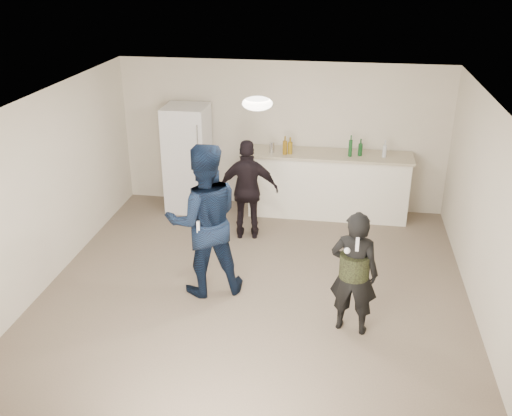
# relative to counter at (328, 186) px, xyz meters

# --- Properties ---
(floor) EXTENTS (6.00, 6.00, 0.00)m
(floor) POSITION_rel_counter_xyz_m (-0.82, -2.67, -0.53)
(floor) COLOR #6B5B4C
(floor) RESTS_ON ground
(ceiling) EXTENTS (6.00, 6.00, 0.00)m
(ceiling) POSITION_rel_counter_xyz_m (-0.82, -2.67, 1.98)
(ceiling) COLOR silver
(ceiling) RESTS_ON wall_back
(wall_back) EXTENTS (6.00, 0.00, 6.00)m
(wall_back) POSITION_rel_counter_xyz_m (-0.82, 0.33, 0.72)
(wall_back) COLOR beige
(wall_back) RESTS_ON floor
(wall_front) EXTENTS (6.00, 0.00, 6.00)m
(wall_front) POSITION_rel_counter_xyz_m (-0.82, -5.67, 0.72)
(wall_front) COLOR beige
(wall_front) RESTS_ON floor
(wall_left) EXTENTS (0.00, 6.00, 6.00)m
(wall_left) POSITION_rel_counter_xyz_m (-3.57, -2.67, 0.72)
(wall_left) COLOR beige
(wall_left) RESTS_ON floor
(wall_right) EXTENTS (0.00, 6.00, 6.00)m
(wall_right) POSITION_rel_counter_xyz_m (1.93, -2.67, 0.72)
(wall_right) COLOR beige
(wall_right) RESTS_ON floor
(counter) EXTENTS (2.60, 0.56, 1.05)m
(counter) POSITION_rel_counter_xyz_m (0.00, 0.00, 0.00)
(counter) COLOR white
(counter) RESTS_ON floor
(counter_top) EXTENTS (2.68, 0.64, 0.04)m
(counter_top) POSITION_rel_counter_xyz_m (0.00, 0.00, 0.55)
(counter_top) COLOR #C0B395
(counter_top) RESTS_ON counter
(fridge) EXTENTS (0.70, 0.70, 1.80)m
(fridge) POSITION_rel_counter_xyz_m (-2.36, -0.07, 0.38)
(fridge) COLOR white
(fridge) RESTS_ON floor
(fridge_handle) EXTENTS (0.02, 0.02, 0.60)m
(fridge_handle) POSITION_rel_counter_xyz_m (-2.08, -0.44, 0.78)
(fridge_handle) COLOR #B7B7BC
(fridge_handle) RESTS_ON fridge
(ceiling_dome) EXTENTS (0.36, 0.36, 0.16)m
(ceiling_dome) POSITION_rel_counter_xyz_m (-0.82, -2.37, 1.93)
(ceiling_dome) COLOR white
(ceiling_dome) RESTS_ON ceiling
(shaker) EXTENTS (0.08, 0.08, 0.17)m
(shaker) POSITION_rel_counter_xyz_m (-0.94, -0.09, 0.65)
(shaker) COLOR #BCBDC1
(shaker) RESTS_ON counter_top
(man) EXTENTS (1.18, 1.06, 2.01)m
(man) POSITION_rel_counter_xyz_m (-1.45, -2.63, 0.48)
(man) COLOR #102444
(man) RESTS_ON floor
(woman) EXTENTS (0.61, 0.46, 1.51)m
(woman) POSITION_rel_counter_xyz_m (0.42, -3.21, 0.23)
(woman) COLOR black
(woman) RESTS_ON floor
(camo_shorts) EXTENTS (0.34, 0.34, 0.28)m
(camo_shorts) POSITION_rel_counter_xyz_m (0.42, -3.21, 0.32)
(camo_shorts) COLOR #2C3618
(camo_shorts) RESTS_ON woman
(spectator) EXTENTS (0.96, 0.50, 1.57)m
(spectator) POSITION_rel_counter_xyz_m (-1.17, -1.01, 0.26)
(spectator) COLOR black
(spectator) RESTS_ON floor
(remote_man) EXTENTS (0.04, 0.04, 0.15)m
(remote_man) POSITION_rel_counter_xyz_m (-1.45, -2.91, 0.53)
(remote_man) COLOR silver
(remote_man) RESTS_ON man
(nunchuk_man) EXTENTS (0.07, 0.07, 0.07)m
(nunchuk_man) POSITION_rel_counter_xyz_m (-1.33, -2.88, 0.45)
(nunchuk_man) COLOR white
(nunchuk_man) RESTS_ON man
(remote_woman) EXTENTS (0.04, 0.04, 0.15)m
(remote_woman) POSITION_rel_counter_xyz_m (0.42, -3.46, 0.72)
(remote_woman) COLOR silver
(remote_woman) RESTS_ON woman
(nunchuk_woman) EXTENTS (0.07, 0.07, 0.07)m
(nunchuk_woman) POSITION_rel_counter_xyz_m (0.32, -3.43, 0.62)
(nunchuk_woman) COLOR white
(nunchuk_woman) RESTS_ON woman
(bottle_cluster) EXTENTS (1.65, 0.19, 0.27)m
(bottle_cluster) POSITION_rel_counter_xyz_m (-0.00, -0.08, 0.67)
(bottle_cluster) COLOR #12421A
(bottle_cluster) RESTS_ON counter_top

